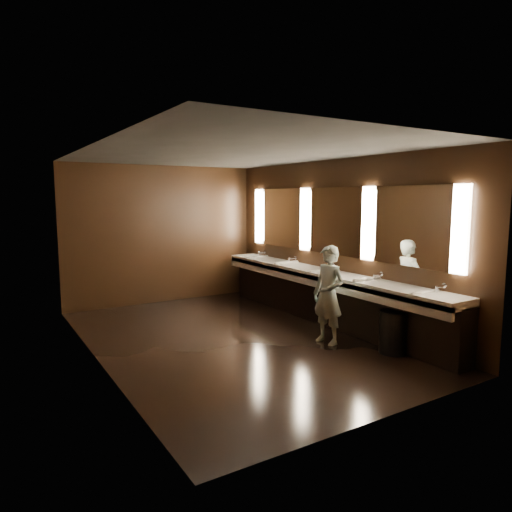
{
  "coord_description": "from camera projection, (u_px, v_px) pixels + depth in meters",
  "views": [
    {
      "loc": [
        -3.29,
        -5.94,
        2.15
      ],
      "look_at": [
        0.4,
        0.0,
        1.25
      ],
      "focal_mm": 32.0,
      "sensor_mm": 36.0,
      "label": 1
    }
  ],
  "objects": [
    {
      "name": "ceiling",
      "position": [
        233.0,
        153.0,
        6.64
      ],
      "size": [
        4.0,
        6.0,
        0.02
      ],
      "primitive_type": "cube",
      "color": "#2D2D2B",
      "rests_on": "wall_back"
    },
    {
      "name": "mirror_band",
      "position": [
        334.0,
        221.0,
        7.81
      ],
      "size": [
        0.06,
        5.03,
        1.15
      ],
      "color": "#FFE7C4",
      "rests_on": "wall_right"
    },
    {
      "name": "person",
      "position": [
        328.0,
        295.0,
        6.72
      ],
      "size": [
        0.42,
        0.58,
        1.46
      ],
      "primitive_type": "imported",
      "rotation": [
        0.0,
        0.0,
        -1.42
      ],
      "color": "#95CBDE",
      "rests_on": "floor"
    },
    {
      "name": "wall_back",
      "position": [
        163.0,
        234.0,
        9.35
      ],
      "size": [
        4.0,
        0.02,
        2.8
      ],
      "primitive_type": "cube",
      "color": "black",
      "rests_on": "floor"
    },
    {
      "name": "floor",
      "position": [
        234.0,
        339.0,
        7.0
      ],
      "size": [
        6.0,
        6.0,
        0.0
      ],
      "primitive_type": "plane",
      "color": "black",
      "rests_on": "ground"
    },
    {
      "name": "wall_front",
      "position": [
        388.0,
        278.0,
        4.3
      ],
      "size": [
        4.0,
        0.02,
        2.8
      ],
      "primitive_type": "cube",
      "color": "black",
      "rests_on": "floor"
    },
    {
      "name": "wall_right",
      "position": [
        335.0,
        241.0,
        7.87
      ],
      "size": [
        0.02,
        6.0,
        2.8
      ],
      "primitive_type": "cube",
      "color": "black",
      "rests_on": "floor"
    },
    {
      "name": "sink_counter",
      "position": [
        324.0,
        294.0,
        7.88
      ],
      "size": [
        0.55,
        5.4,
        1.01
      ],
      "color": "black",
      "rests_on": "floor"
    },
    {
      "name": "trash_bin",
      "position": [
        393.0,
        332.0,
        6.33
      ],
      "size": [
        0.4,
        0.4,
        0.6
      ],
      "primitive_type": "cylinder",
      "rotation": [
        0.0,
        0.0,
        0.04
      ],
      "color": "black",
      "rests_on": "floor"
    },
    {
      "name": "wall_left",
      "position": [
        95.0,
        257.0,
        5.78
      ],
      "size": [
        0.02,
        6.0,
        2.8
      ],
      "primitive_type": "cube",
      "color": "black",
      "rests_on": "floor"
    }
  ]
}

